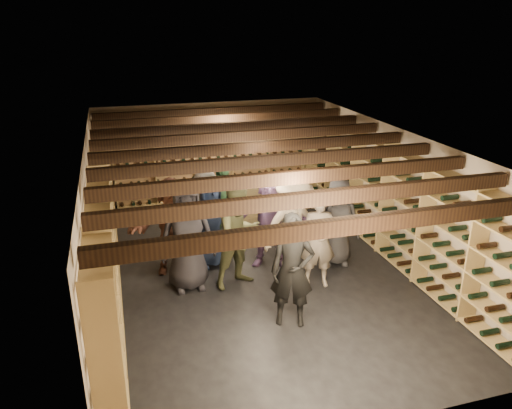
{
  "coord_description": "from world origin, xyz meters",
  "views": [
    {
      "loc": [
        -2.29,
        -7.83,
        4.29
      ],
      "look_at": [
        0.05,
        0.2,
        1.16
      ],
      "focal_mm": 35.0,
      "sensor_mm": 36.0,
      "label": 1
    }
  ],
  "objects_px": {
    "person_6": "(211,222)",
    "person_9": "(206,208)",
    "person_3": "(294,227)",
    "person_10": "(223,207)",
    "person_12": "(337,222)",
    "crate_stack_left": "(250,205)",
    "person_0": "(187,237)",
    "person_11": "(270,220)",
    "crate_loose": "(306,222)",
    "crate_stack_right": "(231,212)",
    "person_5": "(173,225)",
    "person_7": "(319,241)",
    "person_2": "(240,236)",
    "person_1": "(292,271)"
  },
  "relations": [
    {
      "from": "person_7",
      "to": "person_6",
      "type": "bearing_deg",
      "value": 151.97
    },
    {
      "from": "crate_loose",
      "to": "person_6",
      "type": "bearing_deg",
      "value": -152.95
    },
    {
      "from": "person_2",
      "to": "person_5",
      "type": "xyz_separation_m",
      "value": [
        -1.0,
        0.84,
        -0.03
      ]
    },
    {
      "from": "person_3",
      "to": "person_10",
      "type": "distance_m",
      "value": 1.56
    },
    {
      "from": "person_9",
      "to": "person_12",
      "type": "height_order",
      "value": "person_12"
    },
    {
      "from": "person_10",
      "to": "crate_stack_left",
      "type": "bearing_deg",
      "value": 37.27
    },
    {
      "from": "person_2",
      "to": "person_6",
      "type": "relative_size",
      "value": 1.06
    },
    {
      "from": "person_6",
      "to": "person_9",
      "type": "bearing_deg",
      "value": 80.18
    },
    {
      "from": "crate_stack_right",
      "to": "person_11",
      "type": "height_order",
      "value": "person_11"
    },
    {
      "from": "crate_loose",
      "to": "person_11",
      "type": "distance_m",
      "value": 2.13
    },
    {
      "from": "person_5",
      "to": "person_6",
      "type": "height_order",
      "value": "person_5"
    },
    {
      "from": "person_7",
      "to": "person_12",
      "type": "xyz_separation_m",
      "value": [
        0.65,
        0.67,
        0.0
      ]
    },
    {
      "from": "person_6",
      "to": "person_9",
      "type": "distance_m",
      "value": 0.95
    },
    {
      "from": "person_3",
      "to": "person_10",
      "type": "height_order",
      "value": "person_10"
    },
    {
      "from": "person_5",
      "to": "person_12",
      "type": "xyz_separation_m",
      "value": [
        2.91,
        -0.56,
        -0.04
      ]
    },
    {
      "from": "crate_loose",
      "to": "person_2",
      "type": "distance_m",
      "value": 3.0
    },
    {
      "from": "person_2",
      "to": "person_3",
      "type": "xyz_separation_m",
      "value": [
        1.0,
        0.1,
        0.01
      ]
    },
    {
      "from": "person_3",
      "to": "person_9",
      "type": "bearing_deg",
      "value": 115.19
    },
    {
      "from": "person_2",
      "to": "person_12",
      "type": "relative_size",
      "value": 1.09
    },
    {
      "from": "person_2",
      "to": "person_6",
      "type": "height_order",
      "value": "person_2"
    },
    {
      "from": "person_0",
      "to": "person_2",
      "type": "distance_m",
      "value": 0.86
    },
    {
      "from": "person_5",
      "to": "person_12",
      "type": "bearing_deg",
      "value": -16.28
    },
    {
      "from": "crate_loose",
      "to": "person_12",
      "type": "height_order",
      "value": "person_12"
    },
    {
      "from": "person_6",
      "to": "person_12",
      "type": "xyz_separation_m",
      "value": [
        2.22,
        -0.56,
        -0.02
      ]
    },
    {
      "from": "person_6",
      "to": "person_7",
      "type": "relative_size",
      "value": 1.03
    },
    {
      "from": "crate_stack_left",
      "to": "person_10",
      "type": "distance_m",
      "value": 1.66
    },
    {
      "from": "crate_stack_left",
      "to": "person_11",
      "type": "relative_size",
      "value": 0.48
    },
    {
      "from": "person_7",
      "to": "person_2",
      "type": "bearing_deg",
      "value": 173.08
    },
    {
      "from": "person_11",
      "to": "person_1",
      "type": "bearing_deg",
      "value": -78.25
    },
    {
      "from": "person_5",
      "to": "crate_stack_right",
      "type": "bearing_deg",
      "value": 45.34
    },
    {
      "from": "crate_stack_right",
      "to": "person_2",
      "type": "xyz_separation_m",
      "value": [
        -0.49,
        -2.67,
        0.64
      ]
    },
    {
      "from": "person_2",
      "to": "person_7",
      "type": "height_order",
      "value": "person_2"
    },
    {
      "from": "crate_stack_right",
      "to": "person_9",
      "type": "xyz_separation_m",
      "value": [
        -0.72,
        -0.88,
        0.51
      ]
    },
    {
      "from": "crate_stack_right",
      "to": "person_7",
      "type": "xyz_separation_m",
      "value": [
        0.76,
        -3.06,
        0.57
      ]
    },
    {
      "from": "person_5",
      "to": "person_9",
      "type": "relative_size",
      "value": 1.13
    },
    {
      "from": "person_0",
      "to": "person_1",
      "type": "height_order",
      "value": "person_0"
    },
    {
      "from": "person_7",
      "to": "person_10",
      "type": "bearing_deg",
      "value": 136.79
    },
    {
      "from": "crate_stack_right",
      "to": "person_5",
      "type": "height_order",
      "value": "person_5"
    },
    {
      "from": "person_11",
      "to": "person_10",
      "type": "bearing_deg",
      "value": 154.89
    },
    {
      "from": "crate_loose",
      "to": "person_1",
      "type": "relative_size",
      "value": 0.29
    },
    {
      "from": "person_0",
      "to": "person_11",
      "type": "bearing_deg",
      "value": 13.85
    },
    {
      "from": "crate_loose",
      "to": "person_3",
      "type": "bearing_deg",
      "value": -118.05
    },
    {
      "from": "person_5",
      "to": "crate_loose",
      "type": "bearing_deg",
      "value": 16.24
    },
    {
      "from": "person_0",
      "to": "person_11",
      "type": "relative_size",
      "value": 1.05
    },
    {
      "from": "crate_stack_right",
      "to": "crate_stack_left",
      "type": "bearing_deg",
      "value": -10.7
    },
    {
      "from": "person_6",
      "to": "person_0",
      "type": "bearing_deg",
      "value": -131.71
    },
    {
      "from": "crate_stack_left",
      "to": "person_10",
      "type": "bearing_deg",
      "value": -124.37
    },
    {
      "from": "person_11",
      "to": "person_12",
      "type": "xyz_separation_m",
      "value": [
        1.18,
        -0.29,
        -0.06
      ]
    },
    {
      "from": "crate_stack_left",
      "to": "person_11",
      "type": "distance_m",
      "value": 2.08
    },
    {
      "from": "crate_loose",
      "to": "person_7",
      "type": "distance_m",
      "value": 2.66
    }
  ]
}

